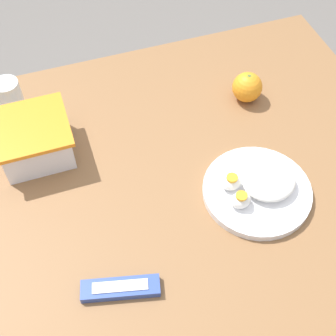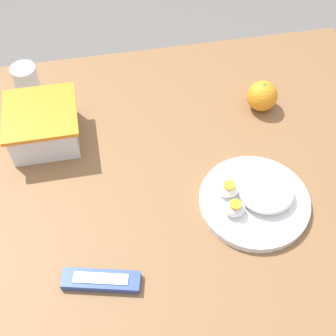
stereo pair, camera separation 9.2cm
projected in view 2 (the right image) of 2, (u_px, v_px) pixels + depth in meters
The scene contains 7 objects.
ground_plane at pixel (170, 294), 1.66m from camera, with size 10.00×10.00×0.00m, color #66605B.
table at pixel (171, 196), 1.16m from camera, with size 1.17×0.91×0.72m.
food_container at pixel (44, 127), 1.12m from camera, with size 0.17×0.17×0.09m.
orange_fruit at pixel (262, 96), 1.19m from camera, with size 0.08×0.08×0.08m.
rice_plate at pixel (256, 199), 1.02m from camera, with size 0.24×0.24×0.05m.
candy_bar at pixel (101, 280), 0.92m from camera, with size 0.16×0.08×0.02m.
drinking_glass at pixel (28, 85), 1.19m from camera, with size 0.06×0.06×0.11m.
Camera 2 is at (-0.12, -0.63, 1.59)m, focal length 50.00 mm.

